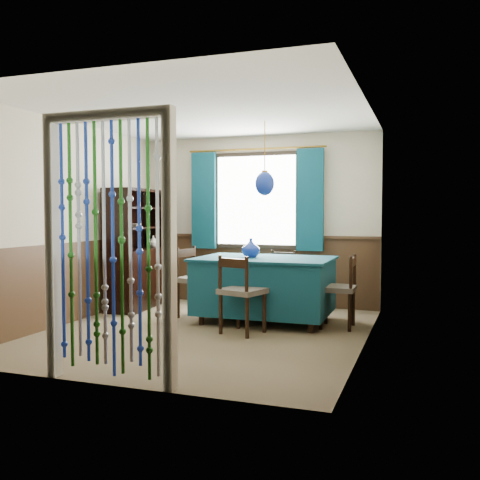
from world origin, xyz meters
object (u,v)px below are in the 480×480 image
at_px(dining_table, 264,285).
at_px(chair_near, 241,292).
at_px(chair_far, 280,280).
at_px(vase_table, 251,249).
at_px(sideboard, 139,266).
at_px(pendant_lamp, 265,183).
at_px(bowl_shelf, 134,225).
at_px(chair_right, 340,289).
at_px(chair_left, 196,280).
at_px(vase_sideboard, 153,241).

relative_size(dining_table, chair_near, 1.88).
xyz_separation_m(chair_far, vase_table, (-0.20, -0.68, 0.47)).
xyz_separation_m(sideboard, pendant_lamp, (2.04, -0.42, 1.14)).
xyz_separation_m(dining_table, pendant_lamp, (-0.00, -0.00, 1.27)).
bearing_deg(bowl_shelf, sideboard, 104.98).
xyz_separation_m(chair_far, sideboard, (-2.05, -0.25, 0.14)).
height_order(chair_near, chair_right, chair_near).
bearing_deg(pendant_lamp, sideboard, 168.35).
xyz_separation_m(chair_left, vase_sideboard, (-1.03, 0.74, 0.46)).
height_order(dining_table, bowl_shelf, bowl_shelf).
distance_m(chair_far, vase_table, 0.85).
height_order(chair_right, vase_table, vase_table).
bearing_deg(pendant_lamp, chair_left, 179.63).
xyz_separation_m(chair_near, vase_table, (-0.12, 0.73, 0.44)).
bearing_deg(chair_near, chair_left, 156.42).
bearing_deg(chair_right, chair_left, 88.04).
distance_m(dining_table, pendant_lamp, 1.27).
bearing_deg(chair_left, pendant_lamp, 100.81).
xyz_separation_m(dining_table, vase_table, (-0.18, -0.01, 0.45)).
distance_m(chair_far, chair_left, 1.17).
distance_m(bowl_shelf, vase_sideboard, 0.61).
xyz_separation_m(dining_table, chair_near, (-0.05, -0.74, 0.01)).
bearing_deg(vase_sideboard, bowl_shelf, -90.00).
bearing_deg(vase_table, dining_table, 3.35).
height_order(dining_table, vase_sideboard, vase_sideboard).
distance_m(chair_far, bowl_shelf, 2.18).
bearing_deg(vase_table, chair_left, 178.77).
distance_m(chair_left, bowl_shelf, 1.26).
distance_m(dining_table, vase_sideboard, 2.17).
xyz_separation_m(pendant_lamp, vase_table, (-0.18, -0.01, -0.82)).
xyz_separation_m(dining_table, chair_right, (0.95, -0.04, -0.00)).
bearing_deg(bowl_shelf, chair_far, 13.40).
distance_m(chair_left, sideboard, 1.17).
distance_m(dining_table, chair_far, 0.67).
relative_size(chair_far, vase_table, 3.88).
relative_size(sideboard, pendant_lamp, 1.86).
height_order(dining_table, chair_left, chair_left).
xyz_separation_m(vase_table, bowl_shelf, (-1.80, 0.21, 0.28)).
distance_m(dining_table, chair_right, 0.95).
height_order(chair_far, vase_table, vase_table).
bearing_deg(vase_sideboard, chair_right, -15.13).
xyz_separation_m(chair_far, chair_right, (0.93, -0.71, 0.01)).
relative_size(pendant_lamp, vase_sideboard, 4.85).
relative_size(chair_left, sideboard, 0.54).
xyz_separation_m(dining_table, bowl_shelf, (-1.98, 0.20, 0.73)).
relative_size(chair_right, pendant_lamp, 0.95).
bearing_deg(dining_table, bowl_shelf, 174.05).
height_order(chair_right, pendant_lamp, pendant_lamp).
relative_size(chair_far, sideboard, 0.50).
bearing_deg(chair_left, bowl_shelf, -89.25).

